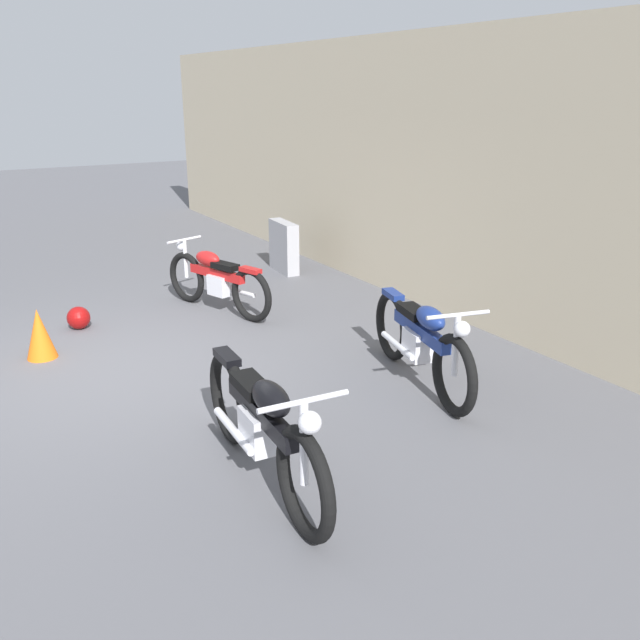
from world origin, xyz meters
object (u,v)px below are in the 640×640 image
at_px(motorcycle_black, 262,426).
at_px(motorcycle_red, 217,280).
at_px(motorcycle_blue, 421,340).
at_px(helmet, 79,318).
at_px(stone_marker, 284,247).
at_px(traffic_cone, 40,334).

distance_m(motorcycle_black, motorcycle_red, 4.20).
bearing_deg(motorcycle_blue, helmet, -130.19).
relative_size(stone_marker, motorcycle_black, 0.36).
xyz_separation_m(stone_marker, motorcycle_blue, (4.53, -0.89, 0.06)).
bearing_deg(motorcycle_blue, traffic_cone, -117.43).
relative_size(helmet, motorcycle_blue, 0.13).
xyz_separation_m(motorcycle_black, motorcycle_red, (-4.00, 1.30, -0.05)).
distance_m(helmet, motorcycle_red, 1.75).
bearing_deg(helmet, traffic_cone, -36.17).
relative_size(motorcycle_black, motorcycle_blue, 1.05).
height_order(motorcycle_black, motorcycle_red, motorcycle_black).
bearing_deg(motorcycle_red, motorcycle_black, 143.88).
bearing_deg(helmet, motorcycle_red, 83.18).
relative_size(stone_marker, motorcycle_red, 0.42).
distance_m(stone_marker, motorcycle_black, 6.13).
height_order(helmet, traffic_cone, traffic_cone).
height_order(stone_marker, motorcycle_black, motorcycle_black).
bearing_deg(motorcycle_black, helmet, -170.53).
bearing_deg(stone_marker, motorcycle_blue, -11.11).
relative_size(helmet, traffic_cone, 0.50).
xyz_separation_m(helmet, traffic_cone, (0.76, -0.55, 0.14)).
height_order(stone_marker, motorcycle_red, motorcycle_red).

